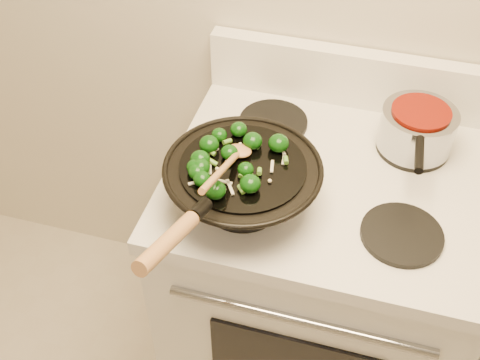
# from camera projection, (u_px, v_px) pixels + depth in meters

# --- Properties ---
(stove) EXTENTS (0.78, 0.67, 1.08)m
(stove) POSITION_uv_depth(u_px,v_px,m) (315.00, 283.00, 1.77)
(stove) COLOR white
(stove) RESTS_ON ground
(wok) EXTENTS (0.35, 0.58, 0.24)m
(wok) POSITION_uv_depth(u_px,v_px,m) (242.00, 182.00, 1.33)
(wok) COLOR black
(wok) RESTS_ON stove
(stirfry) EXTENTS (0.21, 0.24, 0.04)m
(stirfry) POSITION_uv_depth(u_px,v_px,m) (227.00, 159.00, 1.29)
(stirfry) COLOR #0B3909
(stirfry) RESTS_ON wok
(wooden_spoon) EXTENTS (0.06, 0.25, 0.11)m
(wooden_spoon) POSITION_uv_depth(u_px,v_px,m) (229.00, 162.00, 1.25)
(wooden_spoon) COLOR #AB7543
(wooden_spoon) RESTS_ON wok
(saucepan) EXTENTS (0.18, 0.30, 0.11)m
(saucepan) POSITION_uv_depth(u_px,v_px,m) (417.00, 129.00, 1.47)
(saucepan) COLOR #989AA1
(saucepan) RESTS_ON stove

